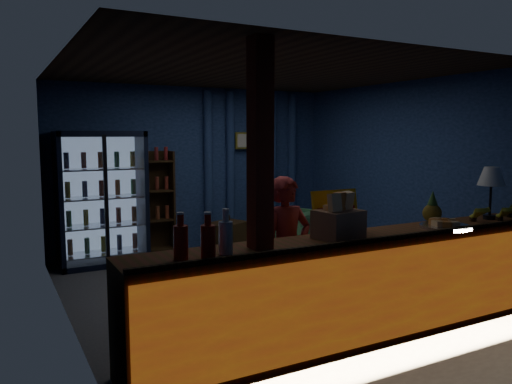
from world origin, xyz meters
TOP-DOWN VIEW (x-y plane):
  - ground at (0.00, 0.00)m, footprint 4.60×4.60m
  - room_walls at (0.00, 0.00)m, footprint 4.60×4.60m
  - counter at (0.00, -1.91)m, footprint 4.40×0.57m
  - support_post at (-1.05, -1.90)m, footprint 0.16×0.16m
  - beverage_cooler at (-1.55, 1.92)m, footprint 1.20×0.62m
  - bottle_shelf at (-0.70, 2.06)m, footprint 0.50×0.28m
  - curtain_folds at (1.00, 2.14)m, footprint 1.74×0.14m
  - framed_picture at (0.85, 2.10)m, footprint 0.36×0.04m
  - shopkeeper at (-0.42, -1.29)m, footprint 0.55×0.37m
  - green_chair at (1.32, 1.27)m, footprint 0.92×0.93m
  - side_table at (0.20, 1.45)m, footprint 0.70×0.62m
  - yellow_sign at (-0.15, -1.70)m, footprint 0.50×0.11m
  - soda_bottles at (-1.56, -1.98)m, footprint 0.47×0.19m
  - snack_box_left at (-0.26, -1.89)m, footprint 0.42×0.37m
  - snack_box_centre at (-0.27, -1.83)m, footprint 0.29×0.24m
  - pastry_tray at (0.95, -1.99)m, footprint 0.49×0.49m
  - banana_bunches at (1.93, -1.96)m, footprint 1.11×0.31m
  - table_lamp at (1.77, -1.87)m, footprint 0.29×0.29m
  - pineapple at (1.03, -1.76)m, footprint 0.19×0.19m

SIDE VIEW (x-z plane):
  - ground at x=0.00m, z-range 0.00..0.00m
  - side_table at x=0.20m, z-range -0.05..0.59m
  - green_chair at x=1.32m, z-range 0.00..0.67m
  - counter at x=0.00m, z-range -0.02..0.97m
  - shopkeeper at x=-0.42m, z-range 0.00..1.45m
  - bottle_shelf at x=-0.70m, z-range -0.01..1.59m
  - beverage_cooler at x=-1.55m, z-range -0.02..1.88m
  - pastry_tray at x=0.95m, z-range 0.94..1.02m
  - banana_bunches at x=1.93m, z-range 0.95..1.13m
  - snack_box_centre at x=-0.27m, z-range 0.91..1.20m
  - pineapple at x=1.03m, z-range 0.92..1.25m
  - soda_bottles at x=-1.56m, z-range 0.92..1.26m
  - snack_box_left at x=-0.26m, z-range 0.89..1.30m
  - yellow_sign at x=-0.15m, z-range 0.95..1.35m
  - support_post at x=-1.05m, z-range 0.00..2.60m
  - curtain_folds at x=1.00m, z-range 0.05..2.55m
  - table_lamp at x=1.77m, z-range 1.11..1.67m
  - room_walls at x=0.00m, z-range -0.73..3.87m
  - framed_picture at x=0.85m, z-range 1.61..1.89m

